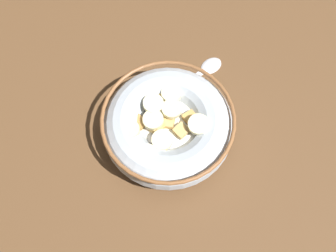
% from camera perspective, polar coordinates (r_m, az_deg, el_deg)
% --- Properties ---
extents(ground_plane, '(1.29, 1.29, 0.02)m').
position_cam_1_polar(ground_plane, '(0.58, -0.00, -1.57)').
color(ground_plane, brown).
extents(cereal_bowl, '(0.20, 0.20, 0.06)m').
position_cam_1_polar(cereal_bowl, '(0.54, -0.03, 0.12)').
color(cereal_bowl, '#B2BCC6').
rests_on(cereal_bowl, ground_plane).
extents(spoon, '(0.10, 0.12, 0.01)m').
position_cam_1_polar(spoon, '(0.63, 5.56, 8.74)').
color(spoon, silver).
rests_on(spoon, ground_plane).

